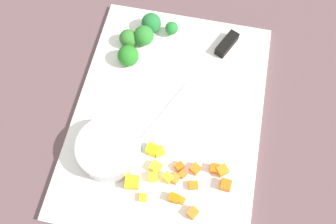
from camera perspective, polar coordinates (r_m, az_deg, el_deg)
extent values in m
plane|color=brown|center=(0.67, 0.00, -0.76)|extent=(4.00, 4.00, 0.00)
cube|color=white|center=(0.67, 0.00, -0.56)|extent=(0.46, 0.34, 0.01)
cylinder|color=#BCB8C1|center=(0.62, -9.41, -5.91)|extent=(0.11, 0.11, 0.04)
cube|color=silver|center=(0.66, -0.08, -0.91)|extent=(0.16, 0.10, 0.00)
cube|color=black|center=(0.74, 9.41, 10.72)|extent=(0.06, 0.04, 0.02)
cube|color=orange|center=(0.61, 2.16, -13.93)|extent=(0.01, 0.01, 0.01)
cube|color=orange|center=(0.62, 9.19, -11.47)|extent=(0.02, 0.02, 0.02)
cube|color=orange|center=(0.61, 3.99, -15.80)|extent=(0.02, 0.02, 0.01)
cube|color=orange|center=(0.62, 4.41, -9.06)|extent=(0.02, 0.02, 0.01)
cube|color=orange|center=(0.62, 1.14, -10.58)|extent=(0.02, 0.02, 0.01)
cube|color=orange|center=(0.62, 4.10, -11.63)|extent=(0.02, 0.02, 0.01)
cube|color=orange|center=(0.62, 2.34, -9.89)|extent=(0.02, 0.02, 0.01)
cube|color=orange|center=(0.61, 0.97, -13.59)|extent=(0.02, 0.02, 0.02)
cube|color=orange|center=(0.62, 7.42, -8.97)|extent=(0.02, 0.02, 0.01)
cube|color=orange|center=(0.62, 1.83, -8.70)|extent=(0.02, 0.02, 0.01)
cube|color=orange|center=(0.62, 8.67, -9.21)|extent=(0.02, 0.02, 0.02)
cube|color=yellow|center=(0.63, -2.57, -6.02)|extent=(0.02, 0.02, 0.02)
cube|color=yellow|center=(0.62, -2.63, -10.29)|extent=(0.02, 0.02, 0.01)
cube|color=yellow|center=(0.62, -1.95, -8.81)|extent=(0.02, 0.02, 0.01)
cube|color=yellow|center=(0.61, -5.77, -11.15)|extent=(0.02, 0.03, 0.02)
cube|color=yellow|center=(0.61, -3.98, -13.51)|extent=(0.02, 0.01, 0.01)
cube|color=yellow|center=(0.63, -1.39, -6.33)|extent=(0.02, 0.02, 0.01)
cube|color=yellow|center=(0.62, -0.01, -10.46)|extent=(0.02, 0.02, 0.01)
cylinder|color=#8DBC6A|center=(0.75, 0.57, 12.68)|extent=(0.01, 0.01, 0.01)
sphere|color=#257C2F|center=(0.74, 0.58, 13.29)|extent=(0.03, 0.03, 0.03)
cylinder|color=#86B55D|center=(0.74, -3.82, 11.36)|extent=(0.01, 0.01, 0.01)
sphere|color=#2C7B2C|center=(0.72, -3.91, 12.12)|extent=(0.04, 0.04, 0.04)
cylinder|color=#93B067|center=(0.72, -6.27, 8.27)|extent=(0.01, 0.01, 0.01)
sphere|color=#267A23|center=(0.70, -6.40, 8.96)|extent=(0.04, 0.04, 0.04)
cylinder|color=#8DC168|center=(0.74, -6.29, 11.03)|extent=(0.01, 0.01, 0.01)
sphere|color=#34792B|center=(0.73, -6.40, 11.65)|extent=(0.04, 0.04, 0.04)
cylinder|color=#83B569|center=(0.76, -2.65, 13.34)|extent=(0.01, 0.01, 0.01)
sphere|color=#226F32|center=(0.74, -2.70, 14.07)|extent=(0.04, 0.04, 0.04)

